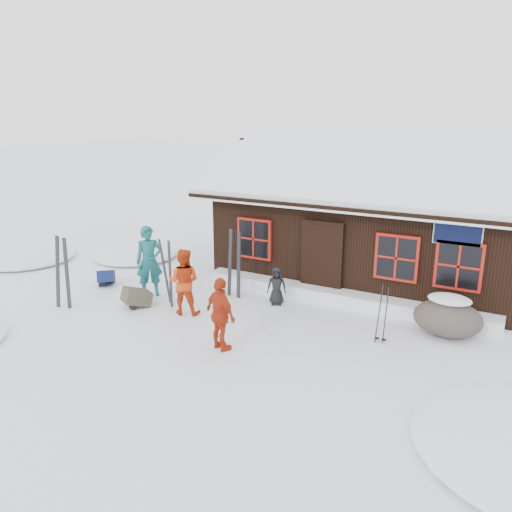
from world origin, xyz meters
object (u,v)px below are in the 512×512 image
at_px(skier_teal, 149,261).
at_px(backpack_blue, 106,279).
at_px(ski_poles, 382,315).
at_px(backpack_olive, 137,300).
at_px(skier_orange_left, 184,282).
at_px(skier_crouched, 277,286).
at_px(boulder, 448,317).
at_px(skier_orange_right, 221,314).
at_px(ski_pair_left, 62,274).

height_order(skier_teal, backpack_blue, skier_teal).
distance_m(skier_teal, ski_poles, 6.15).
xyz_separation_m(backpack_blue, backpack_olive, (1.89, -0.86, 0.01)).
xyz_separation_m(skier_orange_left, skier_crouched, (1.70, 1.58, -0.32)).
bearing_deg(backpack_olive, boulder, 44.56).
bearing_deg(skier_crouched, backpack_blue, 167.45).
bearing_deg(ski_poles, skier_crouched, 162.76).
bearing_deg(skier_orange_right, ski_poles, -122.88).
height_order(skier_orange_left, skier_crouched, skier_orange_left).
xyz_separation_m(skier_teal, backpack_blue, (-1.67, 0.06, -0.78)).
height_order(skier_teal, ski_pair_left, skier_teal).
relative_size(ski_pair_left, ski_poles, 1.44).
bearing_deg(skier_orange_left, skier_crouched, -155.22).
distance_m(skier_teal, backpack_olive, 1.13).
bearing_deg(ski_poles, ski_pair_left, -166.05).
bearing_deg(backpack_olive, skier_crouched, 60.48).
distance_m(skier_teal, backpack_blue, 1.85).
distance_m(skier_orange_left, ski_pair_left, 3.04).
height_order(ski_pair_left, ski_poles, ski_pair_left).
relative_size(skier_teal, ski_poles, 1.43).
bearing_deg(skier_orange_right, skier_crouched, -64.54).
bearing_deg(skier_crouched, ski_pair_left, -172.35).
xyz_separation_m(skier_teal, skier_orange_left, (1.52, -0.56, -0.14)).
bearing_deg(backpack_olive, ski_pair_left, -119.53).
bearing_deg(backpack_olive, skier_orange_left, 39.77).
relative_size(skier_orange_left, ski_poles, 1.23).
height_order(skier_orange_left, backpack_olive, skier_orange_left).
height_order(ski_pair_left, backpack_blue, ski_pair_left).
bearing_deg(skier_orange_left, skier_teal, -38.24).
xyz_separation_m(skier_teal, backpack_olive, (0.22, -0.80, -0.77)).
bearing_deg(ski_poles, backpack_blue, -179.54).
bearing_deg(ski_pair_left, skier_crouched, 29.22).
bearing_deg(ski_pair_left, ski_poles, 11.80).
relative_size(boulder, ski_poles, 1.10).
distance_m(skier_teal, skier_orange_right, 3.79).
distance_m(skier_orange_right, backpack_olive, 3.33).
relative_size(ski_poles, backpack_blue, 2.17).
bearing_deg(backpack_blue, skier_crouched, -30.17).
relative_size(skier_orange_right, backpack_blue, 2.56).
height_order(skier_orange_right, ski_pair_left, ski_pair_left).
distance_m(skier_orange_right, boulder, 4.93).
bearing_deg(ski_poles, skier_orange_right, -145.74).
height_order(skier_orange_right, backpack_olive, skier_orange_right).
xyz_separation_m(skier_crouched, backpack_blue, (-4.89, -0.97, -0.33)).
relative_size(skier_teal, skier_orange_left, 1.17).
height_order(boulder, backpack_blue, boulder).
distance_m(skier_orange_left, backpack_olive, 1.47).
bearing_deg(skier_orange_right, ski_pair_left, 22.19).
height_order(skier_orange_left, ski_poles, skier_orange_left).
height_order(skier_teal, skier_orange_right, skier_teal).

